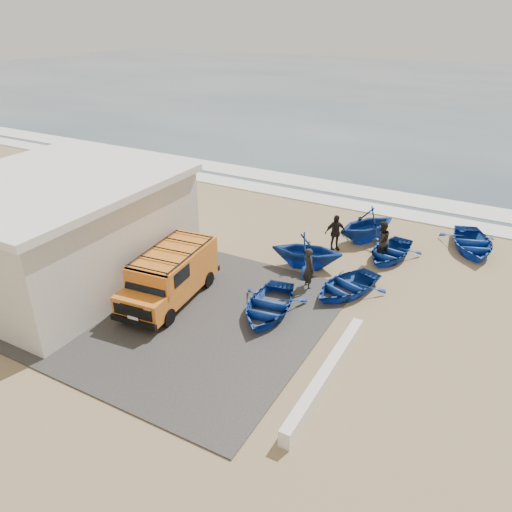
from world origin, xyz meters
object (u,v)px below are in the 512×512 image
at_px(boat_mid_left, 307,251).
at_px(fisherman_front, 309,268).
at_px(boat_far_left, 367,224).
at_px(parapet, 326,375).
at_px(boat_mid_right, 390,252).
at_px(building, 56,228).
at_px(van, 171,274).
at_px(fisherman_middle, 381,240).
at_px(boat_near_left, 268,305).
at_px(boat_near_right, 346,286).
at_px(boat_far_right, 472,243).
at_px(fisherman_back, 335,233).

height_order(boat_mid_left, fisherman_front, fisherman_front).
xyz_separation_m(boat_mid_left, boat_far_left, (1.44, 3.99, 0.05)).
distance_m(parapet, boat_far_left, 10.88).
distance_m(boat_mid_left, boat_mid_right, 4.03).
bearing_deg(building, van, 6.91).
relative_size(building, boat_mid_right, 2.89).
distance_m(boat_mid_left, fisherman_front, 1.79).
height_order(van, fisherman_middle, van).
bearing_deg(building, boat_near_left, 9.37).
relative_size(boat_near_left, boat_near_right, 1.06).
height_order(boat_far_right, fisherman_front, fisherman_front).
height_order(boat_near_right, fisherman_back, fisherman_back).
xyz_separation_m(boat_far_left, boat_far_right, (4.73, 1.36, -0.49)).
relative_size(boat_mid_left, fisherman_middle, 1.71).
xyz_separation_m(building, fisherman_back, (9.34, 7.92, -1.28)).
height_order(boat_near_left, fisherman_front, fisherman_front).
height_order(boat_near_right, boat_mid_left, boat_mid_left).
relative_size(van, fisherman_front, 2.77).
relative_size(van, fisherman_middle, 2.71).
xyz_separation_m(parapet, boat_mid_left, (-3.60, 6.65, 0.55)).
distance_m(boat_near_right, fisherman_back, 4.06).
xyz_separation_m(boat_near_left, boat_mid_left, (-0.25, 4.14, 0.46)).
distance_m(van, boat_near_left, 3.99).
xyz_separation_m(van, fisherman_back, (4.03, 7.28, -0.22)).
height_order(boat_near_right, fisherman_front, fisherman_front).
bearing_deg(fisherman_back, van, -162.65).
distance_m(boat_near_left, boat_mid_right, 7.33).
xyz_separation_m(boat_mid_left, boat_far_right, (6.17, 5.35, -0.44)).
xyz_separation_m(building, fisherman_front, (9.68, 4.04, -1.27)).
height_order(boat_near_right, boat_far_right, boat_far_right).
xyz_separation_m(parapet, fisherman_front, (-2.82, 5.04, 0.62)).
bearing_deg(boat_far_right, fisherman_front, -146.15).
bearing_deg(boat_mid_right, boat_mid_left, -130.44).
bearing_deg(fisherman_back, building, 176.59).
distance_m(boat_mid_right, boat_far_left, 2.12).
distance_m(fisherman_front, fisherman_back, 3.90).
relative_size(boat_near_right, boat_far_left, 1.00).
bearing_deg(fisherman_back, fisherman_middle, -39.94).
bearing_deg(boat_mid_right, parapet, -78.28).
bearing_deg(boat_far_left, boat_mid_right, -10.36).
distance_m(parapet, boat_far_right, 12.28).
relative_size(boat_mid_right, fisherman_middle, 1.78).
relative_size(parapet, boat_far_right, 1.62).
bearing_deg(boat_mid_left, van, 130.01).
bearing_deg(boat_far_left, boat_near_right, -50.19).
distance_m(boat_mid_left, boat_far_right, 8.18).
height_order(van, fisherman_back, van).
xyz_separation_m(boat_far_right, fisherman_middle, (-3.56, -2.93, 0.53)).
height_order(van, fisherman_front, van).
distance_m(boat_far_left, fisherman_front, 5.64).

